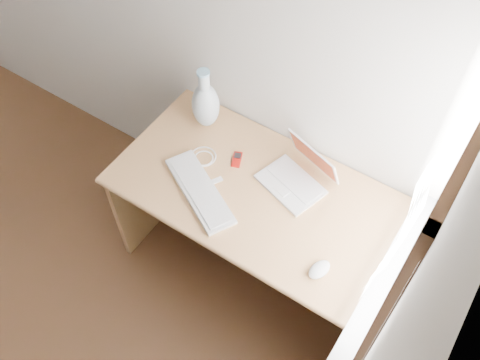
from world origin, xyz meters
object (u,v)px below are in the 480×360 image
Objects in this scene: desk at (272,207)px; external_keyboard at (200,191)px; vase at (206,104)px; laptop at (295,174)px.

external_keyboard reaches higher than desk.
vase is at bearing 164.99° from desk.
external_keyboard is (-0.26, -0.24, 0.23)m from desk.
desk is 4.06× the size of vase.
laptop is 0.57m from vase.
external_keyboard is at bearing -58.92° from vase.
laptop is 0.71× the size of external_keyboard.
external_keyboard is at bearing -136.89° from desk.
laptop is 0.97× the size of vase.
laptop is at bearing 40.02° from desk.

